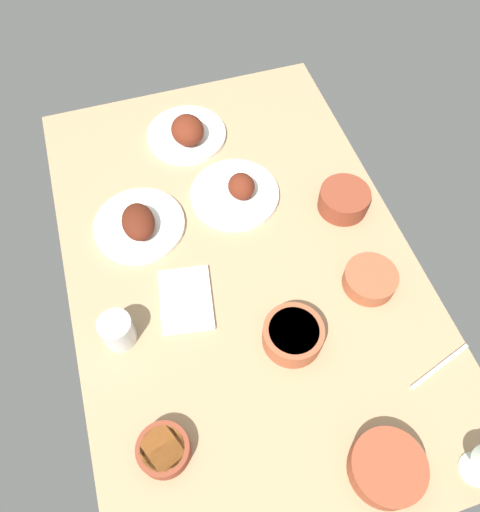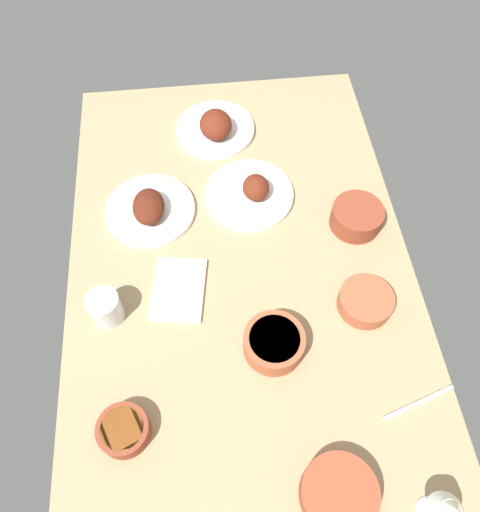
{
  "view_description": "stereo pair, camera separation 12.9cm",
  "coord_description": "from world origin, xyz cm",
  "px_view_note": "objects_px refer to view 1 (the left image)",
  "views": [
    {
      "loc": [
        63.85,
        -19.88,
        116.46
      ],
      "look_at": [
        0.0,
        0.0,
        6.0
      ],
      "focal_mm": 34.63,
      "sensor_mm": 36.0,
      "label": 1
    },
    {
      "loc": [
        66.48,
        -7.25,
        116.46
      ],
      "look_at": [
        0.0,
        0.0,
        6.0
      ],
      "focal_mm": 34.63,
      "sensor_mm": 36.0,
      "label": 2
    }
  ],
  "objects_px": {
    "plate_center_main": "(237,192)",
    "plate_far_side": "(187,133)",
    "water_tumbler": "(117,331)",
    "plate_near_viewer": "(139,224)",
    "bowl_potatoes": "(387,468)",
    "fork_loose": "(440,366)",
    "bowl_sauce": "(344,199)",
    "bowl_pasta": "(370,279)",
    "folded_napkin": "(186,299)",
    "bowl_soup": "(164,450)",
    "bowl_onions": "(293,335)"
  },
  "relations": [
    {
      "from": "plate_center_main",
      "to": "bowl_pasta",
      "type": "xyz_separation_m",
      "value": [
        0.37,
        0.24,
        0.01
      ]
    },
    {
      "from": "plate_center_main",
      "to": "plate_far_side",
      "type": "relative_size",
      "value": 1.04
    },
    {
      "from": "bowl_sauce",
      "to": "bowl_pasta",
      "type": "xyz_separation_m",
      "value": [
        0.25,
        -0.03,
        -0.01
      ]
    },
    {
      "from": "folded_napkin",
      "to": "fork_loose",
      "type": "bearing_deg",
      "value": 56.75
    },
    {
      "from": "bowl_pasta",
      "to": "plate_far_side",
      "type": "bearing_deg",
      "value": -153.19
    },
    {
      "from": "bowl_onions",
      "to": "bowl_pasta",
      "type": "relative_size",
      "value": 1.07
    },
    {
      "from": "bowl_pasta",
      "to": "fork_loose",
      "type": "xyz_separation_m",
      "value": [
        0.25,
        0.07,
        -0.02
      ]
    },
    {
      "from": "plate_center_main",
      "to": "bowl_onions",
      "type": "height_order",
      "value": "plate_center_main"
    },
    {
      "from": "plate_far_side",
      "to": "bowl_onions",
      "type": "height_order",
      "value": "plate_far_side"
    },
    {
      "from": "bowl_potatoes",
      "to": "fork_loose",
      "type": "relative_size",
      "value": 0.86
    },
    {
      "from": "bowl_onions",
      "to": "folded_napkin",
      "type": "bearing_deg",
      "value": -129.33
    },
    {
      "from": "water_tumbler",
      "to": "fork_loose",
      "type": "bearing_deg",
      "value": 67.16
    },
    {
      "from": "bowl_onions",
      "to": "plate_center_main",
      "type": "bearing_deg",
      "value": 179.79
    },
    {
      "from": "bowl_pasta",
      "to": "water_tumbler",
      "type": "height_order",
      "value": "water_tumbler"
    },
    {
      "from": "plate_center_main",
      "to": "folded_napkin",
      "type": "distance_m",
      "value": 0.36
    },
    {
      "from": "bowl_soup",
      "to": "water_tumbler",
      "type": "relative_size",
      "value": 1.33
    },
    {
      "from": "plate_center_main",
      "to": "bowl_potatoes",
      "type": "distance_m",
      "value": 0.79
    },
    {
      "from": "bowl_sauce",
      "to": "fork_loose",
      "type": "distance_m",
      "value": 0.5
    },
    {
      "from": "bowl_sauce",
      "to": "bowl_onions",
      "type": "bearing_deg",
      "value": -39.53
    },
    {
      "from": "plate_center_main",
      "to": "bowl_potatoes",
      "type": "height_order",
      "value": "plate_center_main"
    },
    {
      "from": "plate_near_viewer",
      "to": "bowl_sauce",
      "type": "height_order",
      "value": "plate_near_viewer"
    },
    {
      "from": "plate_center_main",
      "to": "bowl_sauce",
      "type": "relative_size",
      "value": 1.82
    },
    {
      "from": "plate_far_side",
      "to": "plate_near_viewer",
      "type": "relative_size",
      "value": 0.98
    },
    {
      "from": "plate_near_viewer",
      "to": "fork_loose",
      "type": "relative_size",
      "value": 1.37
    },
    {
      "from": "plate_near_viewer",
      "to": "folded_napkin",
      "type": "height_order",
      "value": "plate_near_viewer"
    },
    {
      "from": "bowl_soup",
      "to": "plate_far_side",
      "type": "bearing_deg",
      "value": 162.78
    },
    {
      "from": "bowl_onions",
      "to": "water_tumbler",
      "type": "bearing_deg",
      "value": -108.19
    },
    {
      "from": "fork_loose",
      "to": "bowl_sauce",
      "type": "bearing_deg",
      "value": 76.6
    },
    {
      "from": "bowl_onions",
      "to": "plate_near_viewer",
      "type": "bearing_deg",
      "value": -146.47
    },
    {
      "from": "bowl_sauce",
      "to": "water_tumbler",
      "type": "relative_size",
      "value": 1.64
    },
    {
      "from": "water_tumbler",
      "to": "fork_loose",
      "type": "relative_size",
      "value": 0.47
    },
    {
      "from": "bowl_onions",
      "to": "bowl_potatoes",
      "type": "height_order",
      "value": "bowl_onions"
    },
    {
      "from": "plate_near_viewer",
      "to": "fork_loose",
      "type": "bearing_deg",
      "value": 44.83
    },
    {
      "from": "plate_far_side",
      "to": "fork_loose",
      "type": "xyz_separation_m",
      "value": [
        0.88,
        0.39,
        -0.02
      ]
    },
    {
      "from": "bowl_sauce",
      "to": "folded_napkin",
      "type": "distance_m",
      "value": 0.52
    },
    {
      "from": "plate_near_viewer",
      "to": "bowl_soup",
      "type": "relative_size",
      "value": 2.21
    },
    {
      "from": "water_tumbler",
      "to": "plate_near_viewer",
      "type": "bearing_deg",
      "value": 160.35
    },
    {
      "from": "plate_center_main",
      "to": "bowl_pasta",
      "type": "relative_size",
      "value": 1.87
    },
    {
      "from": "bowl_soup",
      "to": "folded_napkin",
      "type": "relative_size",
      "value": 0.64
    },
    {
      "from": "fork_loose",
      "to": "plate_near_viewer",
      "type": "bearing_deg",
      "value": 117.78
    },
    {
      "from": "bowl_potatoes",
      "to": "fork_loose",
      "type": "height_order",
      "value": "bowl_potatoes"
    },
    {
      "from": "bowl_soup",
      "to": "bowl_sauce",
      "type": "distance_m",
      "value": 0.8
    },
    {
      "from": "bowl_potatoes",
      "to": "fork_loose",
      "type": "xyz_separation_m",
      "value": [
        -0.16,
        0.22,
        -0.03
      ]
    },
    {
      "from": "bowl_pasta",
      "to": "fork_loose",
      "type": "relative_size",
      "value": 0.74
    },
    {
      "from": "bowl_potatoes",
      "to": "folded_napkin",
      "type": "bearing_deg",
      "value": -149.35
    },
    {
      "from": "bowl_soup",
      "to": "bowl_pasta",
      "type": "xyz_separation_m",
      "value": [
        -0.24,
        0.59,
        0.0
      ]
    },
    {
      "from": "plate_far_side",
      "to": "bowl_pasta",
      "type": "xyz_separation_m",
      "value": [
        0.63,
        0.32,
        -0.0
      ]
    },
    {
      "from": "plate_center_main",
      "to": "bowl_onions",
      "type": "bearing_deg",
      "value": -0.21
    },
    {
      "from": "plate_center_main",
      "to": "bowl_pasta",
      "type": "distance_m",
      "value": 0.44
    },
    {
      "from": "folded_napkin",
      "to": "water_tumbler",
      "type": "bearing_deg",
      "value": -74.14
    }
  ]
}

